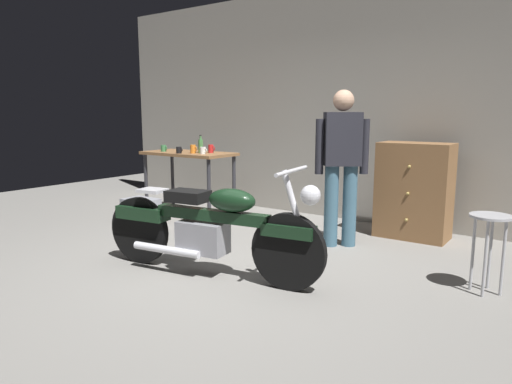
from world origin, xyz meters
TOP-DOWN VIEW (x-y plane):
  - ground_plane at (0.00, 0.00)m, footprint 12.00×12.00m
  - back_wall at (0.00, 2.80)m, footprint 8.00×0.12m
  - workbench at (-1.82, 1.65)m, footprint 1.30×0.64m
  - motorcycle at (0.01, -0.04)m, footprint 2.18×0.69m
  - person_standing at (0.55, 1.50)m, footprint 0.48×0.40m
  - shop_stool at (2.09, 0.94)m, footprint 0.32×0.32m
  - wooden_dresser at (1.09, 2.30)m, footprint 0.80×0.47m
  - storage_bin at (-1.97, 0.90)m, footprint 0.44×0.32m
  - mug_black_matte at (-1.77, 1.42)m, footprint 0.10×0.07m
  - mug_white_ceramic at (-1.44, 1.53)m, footprint 0.11×0.08m
  - mug_red_diner at (-1.48, 1.73)m, footprint 0.11×0.07m
  - mug_green_speckled at (-2.16, 1.51)m, footprint 0.11×0.08m
  - mug_orange_travel at (-1.63, 1.54)m, footprint 0.11×0.07m
  - bottle at (-1.59, 1.65)m, footprint 0.06×0.06m

SIDE VIEW (x-z plane):
  - ground_plane at x=0.00m, z-range 0.00..0.00m
  - storage_bin at x=-1.97m, z-range 0.00..0.34m
  - motorcycle at x=0.01m, z-range -0.05..0.95m
  - shop_stool at x=2.09m, z-range 0.18..0.82m
  - wooden_dresser at x=1.09m, z-range 0.00..1.10m
  - workbench at x=-1.82m, z-range 0.34..1.24m
  - person_standing at x=0.55m, z-range 0.09..1.76m
  - mug_black_matte at x=-1.77m, z-range 0.90..0.99m
  - mug_green_speckled at x=-2.16m, z-range 0.90..0.99m
  - mug_white_ceramic at x=-1.44m, z-range 0.90..0.99m
  - mug_red_diner at x=-1.48m, z-range 0.90..1.01m
  - mug_orange_travel at x=-1.63m, z-range 0.90..1.01m
  - bottle at x=-1.59m, z-range 0.88..1.12m
  - back_wall at x=0.00m, z-range 0.00..3.10m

